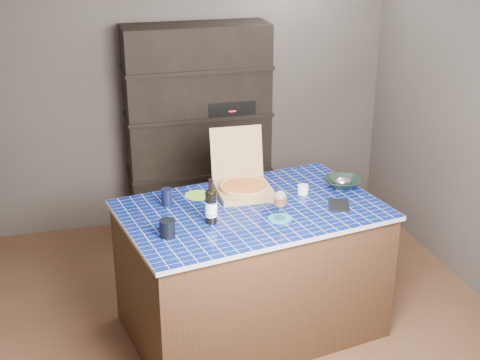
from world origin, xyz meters
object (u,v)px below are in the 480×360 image
object	(u,v)px
kitchen_island	(251,269)
wine_glass	(280,200)
dvd_case	(339,205)
pizza_box	(244,185)
bowl	(343,182)
mead_bottle	(211,206)

from	to	relation	value
kitchen_island	wine_glass	xyz separation A→B (m)	(0.12, -0.20, 0.58)
dvd_case	kitchen_island	bearing A→B (deg)	-172.23
kitchen_island	pizza_box	bearing A→B (deg)	76.42
pizza_box	wine_glass	world-z (taller)	pizza_box
kitchen_island	bowl	size ratio (longest dim) A/B	7.50
mead_bottle	dvd_case	bearing A→B (deg)	1.15
kitchen_island	dvd_case	bearing A→B (deg)	-22.36
dvd_case	bowl	size ratio (longest dim) A/B	0.75
kitchen_island	wine_glass	world-z (taller)	wine_glass
mead_bottle	wine_glass	xyz separation A→B (m)	(0.42, -0.07, 0.02)
pizza_box	bowl	size ratio (longest dim) A/B	1.89
pizza_box	mead_bottle	bearing A→B (deg)	-127.29
pizza_box	wine_glass	distance (m)	0.47
pizza_box	mead_bottle	distance (m)	0.50
mead_bottle	bowl	size ratio (longest dim) A/B	1.19
kitchen_island	mead_bottle	distance (m)	0.65
mead_bottle	pizza_box	bearing A→B (deg)	51.40
kitchen_island	mead_bottle	xyz separation A→B (m)	(-0.30, -0.14, 0.56)
kitchen_island	wine_glass	bearing A→B (deg)	-69.04
kitchen_island	bowl	xyz separation A→B (m)	(0.70, 0.18, 0.48)
wine_glass	bowl	world-z (taller)	wine_glass
wine_glass	dvd_case	world-z (taller)	wine_glass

